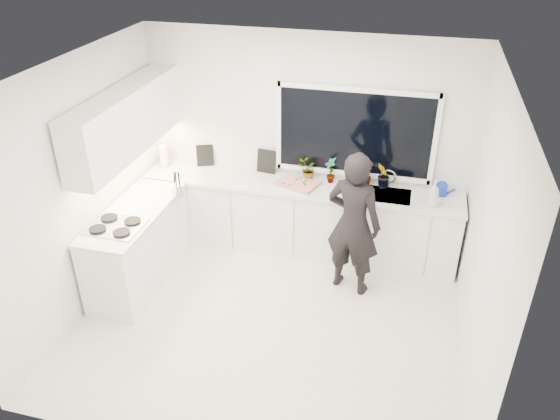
# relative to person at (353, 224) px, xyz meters

# --- Properties ---
(floor) EXTENTS (4.00, 3.50, 0.02)m
(floor) POSITION_rel_person_xyz_m (-0.76, -0.79, -0.87)
(floor) COLOR beige
(floor) RESTS_ON ground
(wall_back) EXTENTS (4.00, 0.02, 2.70)m
(wall_back) POSITION_rel_person_xyz_m (-0.76, 0.97, 0.49)
(wall_back) COLOR white
(wall_back) RESTS_ON ground
(wall_left) EXTENTS (0.02, 3.50, 2.70)m
(wall_left) POSITION_rel_person_xyz_m (-2.77, -0.79, 0.49)
(wall_left) COLOR white
(wall_left) RESTS_ON ground
(wall_right) EXTENTS (0.02, 3.50, 2.70)m
(wall_right) POSITION_rel_person_xyz_m (1.25, -0.79, 0.49)
(wall_right) COLOR white
(wall_right) RESTS_ON ground
(ceiling) EXTENTS (4.00, 3.50, 0.02)m
(ceiling) POSITION_rel_person_xyz_m (-0.76, -0.79, 1.85)
(ceiling) COLOR white
(ceiling) RESTS_ON wall_back
(window) EXTENTS (1.80, 0.02, 1.00)m
(window) POSITION_rel_person_xyz_m (-0.16, 0.93, 0.69)
(window) COLOR black
(window) RESTS_ON wall_back
(base_cabinets_back) EXTENTS (3.92, 0.58, 0.88)m
(base_cabinets_back) POSITION_rel_person_xyz_m (-0.76, 0.66, -0.42)
(base_cabinets_back) COLOR white
(base_cabinets_back) RESTS_ON floor
(base_cabinets_left) EXTENTS (0.58, 1.60, 0.88)m
(base_cabinets_left) POSITION_rel_person_xyz_m (-2.43, -0.44, -0.42)
(base_cabinets_left) COLOR white
(base_cabinets_left) RESTS_ON floor
(countertop_back) EXTENTS (3.94, 0.62, 0.04)m
(countertop_back) POSITION_rel_person_xyz_m (-0.76, 0.65, 0.04)
(countertop_back) COLOR silver
(countertop_back) RESTS_ON base_cabinets_back
(countertop_left) EXTENTS (0.62, 1.60, 0.04)m
(countertop_left) POSITION_rel_person_xyz_m (-2.43, -0.44, 0.04)
(countertop_left) COLOR silver
(countertop_left) RESTS_ON base_cabinets_left
(upper_cabinets) EXTENTS (0.34, 2.10, 0.70)m
(upper_cabinets) POSITION_rel_person_xyz_m (-2.55, -0.09, 0.99)
(upper_cabinets) COLOR white
(upper_cabinets) RESTS_ON wall_left
(sink) EXTENTS (0.58, 0.42, 0.14)m
(sink) POSITION_rel_person_xyz_m (0.29, 0.66, 0.01)
(sink) COLOR silver
(sink) RESTS_ON countertop_back
(faucet) EXTENTS (0.03, 0.03, 0.22)m
(faucet) POSITION_rel_person_xyz_m (0.29, 0.86, 0.17)
(faucet) COLOR silver
(faucet) RESTS_ON countertop_back
(stovetop) EXTENTS (0.56, 0.48, 0.03)m
(stovetop) POSITION_rel_person_xyz_m (-2.45, -0.79, 0.08)
(stovetop) COLOR black
(stovetop) RESTS_ON countertop_left
(person) EXTENTS (0.71, 0.56, 1.71)m
(person) POSITION_rel_person_xyz_m (0.00, 0.00, 0.00)
(person) COLOR black
(person) RESTS_ON floor
(pizza_tray) EXTENTS (0.59, 0.51, 0.03)m
(pizza_tray) POSITION_rel_person_xyz_m (-0.77, 0.63, 0.08)
(pizza_tray) COLOR silver
(pizza_tray) RESTS_ON countertop_back
(pizza) EXTENTS (0.54, 0.45, 0.01)m
(pizza) POSITION_rel_person_xyz_m (-0.77, 0.63, 0.09)
(pizza) COLOR #B31720
(pizza) RESTS_ON pizza_tray
(watering_can) EXTENTS (0.18, 0.18, 0.13)m
(watering_can) POSITION_rel_person_xyz_m (0.92, 0.82, 0.13)
(watering_can) COLOR #122EAB
(watering_can) RESTS_ON countertop_back
(paper_towel_roll) EXTENTS (0.12, 0.12, 0.26)m
(paper_towel_roll) POSITION_rel_person_xyz_m (-2.59, 0.76, 0.19)
(paper_towel_roll) COLOR white
(paper_towel_roll) RESTS_ON countertop_back
(knife_block) EXTENTS (0.16, 0.14, 0.22)m
(knife_block) POSITION_rel_person_xyz_m (-2.57, 0.80, 0.17)
(knife_block) COLOR olive
(knife_block) RESTS_ON countertop_back
(utensil_crock) EXTENTS (0.15, 0.15, 0.16)m
(utensil_crock) POSITION_rel_person_xyz_m (-2.07, 0.01, 0.14)
(utensil_crock) COLOR silver
(utensil_crock) RESTS_ON countertop_left
(picture_frame_large) EXTENTS (0.21, 0.10, 0.28)m
(picture_frame_large) POSITION_rel_person_xyz_m (-2.07, 0.90, 0.20)
(picture_frame_large) COLOR black
(picture_frame_large) RESTS_ON countertop_back
(picture_frame_small) EXTENTS (0.25, 0.05, 0.30)m
(picture_frame_small) POSITION_rel_person_xyz_m (-1.24, 0.90, 0.21)
(picture_frame_small) COLOR black
(picture_frame_small) RESTS_ON countertop_back
(herb_plants) EXTENTS (1.15, 0.27, 0.33)m
(herb_plants) POSITION_rel_person_xyz_m (-0.25, 0.82, 0.21)
(herb_plants) COLOR #26662D
(herb_plants) RESTS_ON countertop_back
(soap_bottles) EXTENTS (0.14, 0.12, 0.31)m
(soap_bottles) POSITION_rel_person_xyz_m (0.83, 0.51, 0.21)
(soap_bottles) COLOR #D8BF66
(soap_bottles) RESTS_ON countertop_back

